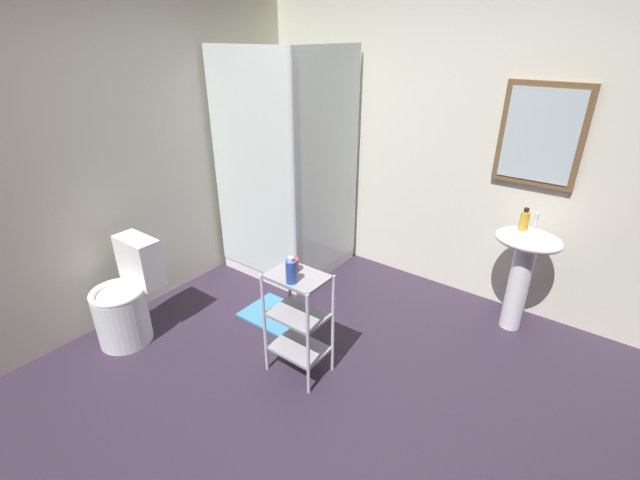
{
  "coord_description": "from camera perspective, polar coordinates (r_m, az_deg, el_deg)",
  "views": [
    {
      "loc": [
        1.24,
        -1.59,
        2.08
      ],
      "look_at": [
        -0.38,
        0.57,
        0.78
      ],
      "focal_mm": 24.38,
      "sensor_mm": 36.0,
      "label": 1
    }
  ],
  "objects": [
    {
      "name": "ground_plane",
      "position": [
        2.91,
        -0.67,
        -20.34
      ],
      "size": [
        4.2,
        4.2,
        0.02
      ],
      "primitive_type": "cube",
      "color": "#312636"
    },
    {
      "name": "hand_soap_bottle",
      "position": [
        3.38,
        25.24,
        2.37
      ],
      "size": [
        0.06,
        0.06,
        0.16
      ],
      "color": "gold",
      "rests_on": "pedestal_sink"
    },
    {
      "name": "wall_back",
      "position": [
        3.75,
        17.19,
        11.8
      ],
      "size": [
        4.2,
        0.14,
        2.5
      ],
      "color": "silver",
      "rests_on": "ground_plane"
    },
    {
      "name": "sink_faucet",
      "position": [
        3.49,
        26.5,
        2.4
      ],
      "size": [
        0.03,
        0.03,
        0.1
      ],
      "primitive_type": "cylinder",
      "color": "silver",
      "rests_on": "pedestal_sink"
    },
    {
      "name": "rinse_cup",
      "position": [
        2.68,
        -3.61,
        -3.31
      ],
      "size": [
        0.08,
        0.08,
        0.09
      ],
      "primitive_type": "cylinder",
      "color": "#B24742",
      "rests_on": "storage_cart"
    },
    {
      "name": "pedestal_sink",
      "position": [
        3.49,
        25.18,
        -2.44
      ],
      "size": [
        0.46,
        0.37,
        0.81
      ],
      "color": "white",
      "rests_on": "ground_plane"
    },
    {
      "name": "wall_left",
      "position": [
        3.57,
        -25.44,
        9.78
      ],
      "size": [
        0.1,
        4.2,
        2.5
      ],
      "primitive_type": "cube",
      "color": "beige",
      "rests_on": "ground_plane"
    },
    {
      "name": "toilet",
      "position": [
        3.48,
        -24.06,
        -7.31
      ],
      "size": [
        0.37,
        0.49,
        0.76
      ],
      "color": "white",
      "rests_on": "ground_plane"
    },
    {
      "name": "shampoo_bottle_blue",
      "position": [
        2.55,
        -3.81,
        -4.13
      ],
      "size": [
        0.06,
        0.06,
        0.17
      ],
      "color": "#2D53B7",
      "rests_on": "storage_cart"
    },
    {
      "name": "storage_cart",
      "position": [
        2.82,
        -2.85,
        -9.98
      ],
      "size": [
        0.38,
        0.28,
        0.74
      ],
      "color": "silver",
      "rests_on": "ground_plane"
    },
    {
      "name": "bath_mat",
      "position": [
        3.57,
        -5.29,
        -9.95
      ],
      "size": [
        0.6,
        0.4,
        0.02
      ],
      "primitive_type": "cube",
      "color": "teal",
      "rests_on": "ground_plane"
    },
    {
      "name": "shower_stall",
      "position": [
        4.05,
        -3.9,
        2.09
      ],
      "size": [
        0.92,
        0.92,
        2.0
      ],
      "color": "white",
      "rests_on": "ground_plane"
    }
  ]
}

